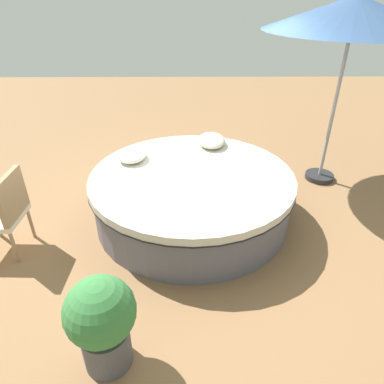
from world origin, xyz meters
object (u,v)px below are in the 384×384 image
(throw_pillow_0, at_px, (212,140))
(planter, at_px, (102,321))
(throw_pillow_1, at_px, (132,155))
(round_bed, at_px, (192,196))
(patio_chair, at_px, (5,209))
(patio_umbrella, at_px, (354,14))

(throw_pillow_0, distance_m, planter, 3.14)
(throw_pillow_0, height_order, throw_pillow_1, same)
(round_bed, relative_size, patio_chair, 2.62)
(throw_pillow_1, distance_m, patio_umbrella, 3.34)
(throw_pillow_1, distance_m, patio_chair, 1.65)
(throw_pillow_1, xyz_separation_m, planter, (2.49, 0.10, -0.23))
(patio_chair, bearing_deg, throw_pillow_1, -48.48)
(throw_pillow_0, xyz_separation_m, patio_chair, (1.53, -2.36, -0.16))
(throw_pillow_0, bearing_deg, patio_umbrella, 94.46)
(round_bed, xyz_separation_m, planter, (2.06, -0.71, 0.16))
(planter, bearing_deg, throw_pillow_0, 161.35)
(patio_umbrella, bearing_deg, planter, -41.62)
(throw_pillow_0, xyz_separation_m, patio_umbrella, (-0.14, 1.75, 1.63))
(throw_pillow_1, relative_size, planter, 0.56)
(patio_chair, bearing_deg, throw_pillow_0, -55.37)
(throw_pillow_1, relative_size, patio_chair, 0.50)
(throw_pillow_1, distance_m, planter, 2.50)
(throw_pillow_1, xyz_separation_m, patio_umbrella, (-0.61, 2.85, 1.63))
(patio_umbrella, bearing_deg, patio_chair, -67.91)
(round_bed, distance_m, patio_umbrella, 3.06)
(round_bed, height_order, patio_umbrella, patio_umbrella)
(patio_chair, distance_m, planter, 1.98)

